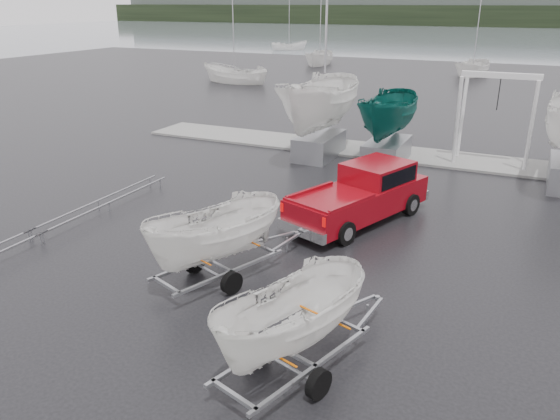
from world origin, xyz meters
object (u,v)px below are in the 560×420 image
(trailer_parked, at_px, (294,263))
(boat_hoist, at_px, (497,106))
(pickup_truck, at_px, (364,192))
(trailer_hitched, at_px, (214,188))

(trailer_parked, bearing_deg, boat_hoist, 100.70)
(pickup_truck, xyz_separation_m, trailer_parked, (1.20, -8.66, 1.49))
(trailer_hitched, bearing_deg, pickup_truck, 90.00)
(trailer_hitched, xyz_separation_m, trailer_parked, (3.40, -2.76, -0.14))
(boat_hoist, bearing_deg, trailer_hitched, -110.37)
(pickup_truck, bearing_deg, trailer_hitched, -90.00)
(pickup_truck, height_order, trailer_hitched, trailer_hitched)
(boat_hoist, bearing_deg, trailer_parked, -96.75)
(pickup_truck, height_order, trailer_parked, trailer_parked)
(trailer_parked, bearing_deg, trailer_hitched, 158.35)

